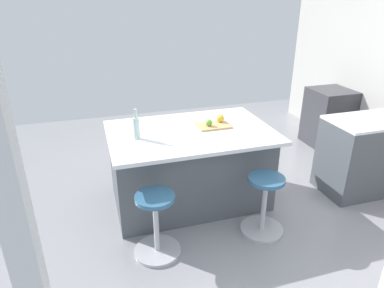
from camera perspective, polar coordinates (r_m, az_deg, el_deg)
ground_plane at (r=4.15m, az=4.16°, el=-9.39°), size 6.88×6.88×0.00m
oven_range at (r=5.88m, az=21.51°, el=4.09°), size 0.60×0.61×0.89m
kitchen_island at (r=3.94m, az=-0.42°, el=-3.58°), size 1.75×1.18×0.90m
stool_by_window at (r=3.60m, az=11.73°, el=-10.01°), size 0.44×0.44×0.62m
stool_middle at (r=3.28m, az=-5.89°, el=-13.32°), size 0.44×0.44×0.62m
cutting_board at (r=3.83m, az=3.56°, el=3.02°), size 0.36×0.24×0.02m
apple_green at (r=3.78m, az=2.81°, el=3.51°), size 0.07×0.07×0.07m
apple_yellow at (r=3.90m, az=4.68°, el=4.26°), size 0.09×0.09×0.09m
water_bottle at (r=3.51m, az=-9.13°, el=2.75°), size 0.06×0.06×0.31m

